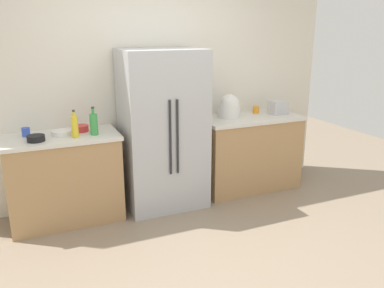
# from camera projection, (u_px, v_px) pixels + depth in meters

# --- Properties ---
(ground_plane) EXTENTS (9.31, 9.31, 0.00)m
(ground_plane) POSITION_uv_depth(u_px,v_px,m) (207.00, 261.00, 3.49)
(ground_plane) COLOR gray
(kitchen_back_panel) EXTENTS (4.65, 0.10, 3.01)m
(kitchen_back_panel) POSITION_uv_depth(u_px,v_px,m) (146.00, 69.00, 4.53)
(kitchen_back_panel) COLOR silver
(kitchen_back_panel) RESTS_ON ground_plane
(counter_left) EXTENTS (1.14, 0.62, 0.92)m
(counter_left) POSITION_uv_depth(u_px,v_px,m) (65.00, 178.00, 4.12)
(counter_left) COLOR tan
(counter_left) RESTS_ON ground_plane
(counter_right) EXTENTS (1.25, 0.62, 0.92)m
(counter_right) POSITION_uv_depth(u_px,v_px,m) (248.00, 152.00, 4.97)
(counter_right) COLOR tan
(counter_right) RESTS_ON ground_plane
(refrigerator) EXTENTS (0.88, 0.67, 1.75)m
(refrigerator) POSITION_uv_depth(u_px,v_px,m) (163.00, 130.00, 4.39)
(refrigerator) COLOR #B2B5BA
(refrigerator) RESTS_ON ground_plane
(toaster) EXTENTS (0.20, 0.16, 0.16)m
(toaster) POSITION_uv_depth(u_px,v_px,m) (278.00, 107.00, 4.96)
(toaster) COLOR silver
(toaster) RESTS_ON counter_right
(rice_cooker) EXTENTS (0.26, 0.26, 0.28)m
(rice_cooker) POSITION_uv_depth(u_px,v_px,m) (229.00, 107.00, 4.76)
(rice_cooker) COLOR white
(rice_cooker) RESTS_ON counter_right
(bottle_a) EXTENTS (0.07, 0.07, 0.28)m
(bottle_a) POSITION_uv_depth(u_px,v_px,m) (75.00, 126.00, 3.90)
(bottle_a) COLOR yellow
(bottle_a) RESTS_ON counter_left
(bottle_b) EXTENTS (0.08, 0.08, 0.29)m
(bottle_b) POSITION_uv_depth(u_px,v_px,m) (94.00, 124.00, 3.99)
(bottle_b) COLOR green
(bottle_b) RESTS_ON counter_left
(cup_a) EXTENTS (0.08, 0.08, 0.09)m
(cup_a) POSITION_uv_depth(u_px,v_px,m) (26.00, 132.00, 3.95)
(cup_a) COLOR blue
(cup_a) RESTS_ON counter_left
(cup_b) EXTENTS (0.08, 0.08, 0.09)m
(cup_b) POSITION_uv_depth(u_px,v_px,m) (256.00, 110.00, 5.02)
(cup_b) COLOR orange
(cup_b) RESTS_ON counter_right
(bowl_a) EXTENTS (0.20, 0.20, 0.05)m
(bowl_a) POSITION_uv_depth(u_px,v_px,m) (61.00, 133.00, 4.00)
(bowl_a) COLOR white
(bowl_a) RESTS_ON counter_left
(bowl_b) EXTENTS (0.17, 0.17, 0.06)m
(bowl_b) POSITION_uv_depth(u_px,v_px,m) (80.00, 128.00, 4.15)
(bowl_b) COLOR red
(bowl_b) RESTS_ON counter_left
(bowl_c) EXTENTS (0.17, 0.17, 0.06)m
(bowl_c) POSITION_uv_depth(u_px,v_px,m) (36.00, 138.00, 3.78)
(bowl_c) COLOR black
(bowl_c) RESTS_ON counter_left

